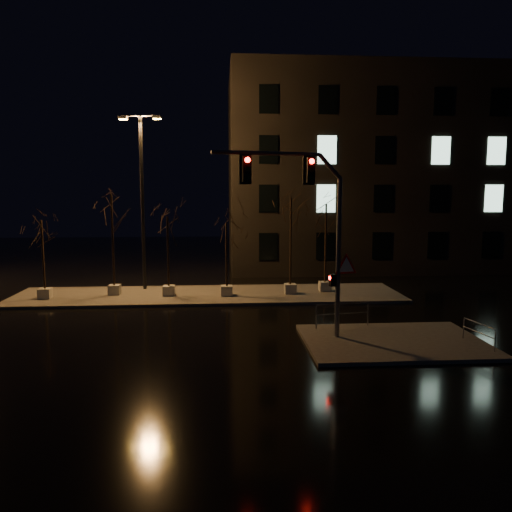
{
  "coord_description": "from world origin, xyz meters",
  "views": [
    {
      "loc": [
        0.73,
        -22.18,
        5.94
      ],
      "look_at": [
        2.46,
        2.22,
        2.8
      ],
      "focal_mm": 35.0,
      "sensor_mm": 36.0,
      "label": 1
    }
  ],
  "objects": [
    {
      "name": "guard_rail_a",
      "position": [
        5.93,
        -1.5,
        0.83
      ],
      "size": [
        2.41,
        0.4,
        1.05
      ],
      "rotation": [
        0.0,
        0.0,
        0.15
      ],
      "color": "slate",
      "rests_on": "sidewalk_corner"
    },
    {
      "name": "tree_2",
      "position": [
        -2.23,
        5.77,
        3.6
      ],
      "size": [
        1.8,
        1.8,
        4.55
      ],
      "color": "#ABAAA0",
      "rests_on": "median"
    },
    {
      "name": "streetlight_main",
      "position": [
        -3.87,
        7.78,
        6.05
      ],
      "size": [
        2.56,
        0.67,
        10.22
      ],
      "rotation": [
        0.0,
        0.0,
        -0.15
      ],
      "color": "black",
      "rests_on": "median"
    },
    {
      "name": "tree_3",
      "position": [
        1.03,
        5.53,
        3.35
      ],
      "size": [
        1.8,
        1.8,
        4.21
      ],
      "color": "#ABAAA0",
      "rests_on": "median"
    },
    {
      "name": "guard_rail_b",
      "position": [
        10.5,
        -4.38,
        0.7
      ],
      "size": [
        0.37,
        1.78,
        0.86
      ],
      "rotation": [
        0.0,
        0.0,
        1.75
      ],
      "color": "slate",
      "rests_on": "sidewalk_corner"
    },
    {
      "name": "sidewalk_corner",
      "position": [
        7.5,
        -3.5,
        0.07
      ],
      "size": [
        7.0,
        5.0,
        0.15
      ],
      "primitive_type": "cube",
      "color": "#4A4842",
      "rests_on": "ground"
    },
    {
      "name": "building",
      "position": [
        14.0,
        18.0,
        7.5
      ],
      "size": [
        25.0,
        12.0,
        15.0
      ],
      "primitive_type": "cube",
      "color": "black",
      "rests_on": "ground"
    },
    {
      "name": "tree_5",
      "position": [
        6.82,
        6.36,
        4.13
      ],
      "size": [
        1.8,
        1.8,
        5.24
      ],
      "color": "#ABAAA0",
      "rests_on": "median"
    },
    {
      "name": "tree_0",
      "position": [
        -8.93,
        5.44,
        3.5
      ],
      "size": [
        1.8,
        1.8,
        4.41
      ],
      "color": "#ABAAA0",
      "rests_on": "median"
    },
    {
      "name": "tree_4",
      "position": [
        4.69,
        5.8,
        4.44
      ],
      "size": [
        1.8,
        1.8,
        5.65
      ],
      "color": "#ABAAA0",
      "rests_on": "median"
    },
    {
      "name": "tree_1",
      "position": [
        -5.34,
        6.22,
        4.59
      ],
      "size": [
        1.8,
        1.8,
        5.85
      ],
      "color": "#ABAAA0",
      "rests_on": "median"
    },
    {
      "name": "ground",
      "position": [
        0.0,
        0.0,
        0.0
      ],
      "size": [
        90.0,
        90.0,
        0.0
      ],
      "primitive_type": "plane",
      "color": "black",
      "rests_on": "ground"
    },
    {
      "name": "median",
      "position": [
        0.0,
        6.0,
        0.07
      ],
      "size": [
        22.0,
        5.0,
        0.15
      ],
      "primitive_type": "cube",
      "color": "#4A4842",
      "rests_on": "ground"
    },
    {
      "name": "traffic_signal_mast",
      "position": [
        4.21,
        -3.21,
        4.93
      ],
      "size": [
        5.82,
        1.48,
        7.28
      ],
      "rotation": [
        0.0,
        0.0,
        0.25
      ],
      "color": "slate",
      "rests_on": "sidewalk_corner"
    }
  ]
}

